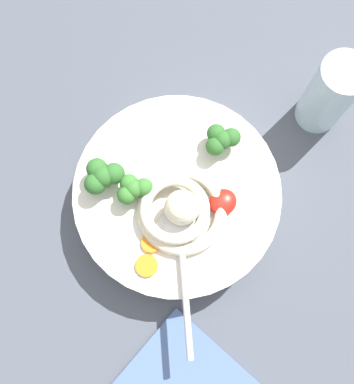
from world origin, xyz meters
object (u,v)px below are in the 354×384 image
object	(u,v)px
soup_bowl	(177,197)
noodle_pile	(180,210)
soup_spoon	(181,239)
drinking_glass	(330,95)

from	to	relation	value
soup_bowl	noodle_pile	size ratio (longest dim) A/B	2.16
noodle_pile	soup_spoon	size ratio (longest dim) A/B	0.74
soup_spoon	drinking_glass	world-z (taller)	drinking_glass
soup_spoon	noodle_pile	bearing A→B (deg)	177.38
noodle_pile	soup_spoon	world-z (taller)	noodle_pile
soup_bowl	soup_spoon	world-z (taller)	soup_spoon
soup_bowl	drinking_glass	size ratio (longest dim) A/B	2.07
drinking_glass	soup_spoon	bearing A→B (deg)	4.23
noodle_pile	soup_spoon	distance (cm)	3.41
soup_spoon	soup_bowl	bearing A→B (deg)	-180.00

